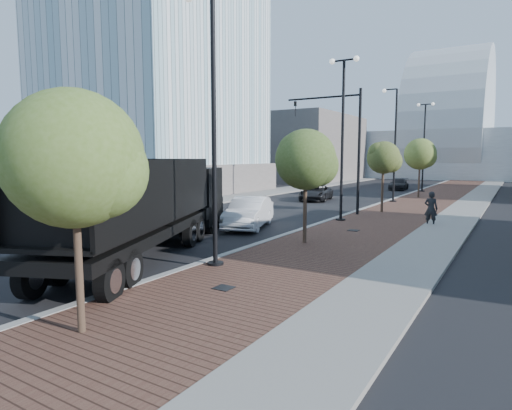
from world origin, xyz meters
The scene contains 23 objects.
sidewalk centered at (3.50, 40.00, 0.06)m, with size 7.00×140.00×0.12m, color #4C2D23.
concrete_strip centered at (6.20, 40.00, 0.07)m, with size 2.40×140.00×0.13m, color slate.
curb centered at (0.00, 40.00, 0.07)m, with size 0.30×140.00×0.14m, color gray.
west_sidewalk centered at (-13.00, 40.00, 0.06)m, with size 4.00×140.00×0.12m, color slate.
dump_truck centered at (-3.60, 12.17, 1.56)m, with size 7.88×13.65×3.70m.
white_sedan centered at (-2.89, 17.58, 0.81)m, with size 1.72×4.94×1.63m, color white.
dark_car_mid centered at (-5.60, 32.57, 0.66)m, with size 2.21×4.79×1.33m, color black.
dark_car_far centered at (-2.33, 48.30, 0.63)m, with size 1.78×4.37×1.27m, color black.
pedestrian centered at (5.29, 23.24, 0.95)m, with size 0.70×0.46×1.91m, color black.
streetlight_1 centered at (0.49, 10.00, 4.34)m, with size 1.44×0.56×9.21m.
streetlight_2 centered at (0.60, 22.00, 4.82)m, with size 1.72×0.56×9.28m.
streetlight_3 centered at (0.49, 34.00, 4.34)m, with size 1.44×0.56×9.21m.
streetlight_4 centered at (0.60, 46.00, 4.82)m, with size 1.72×0.56×9.28m.
traffic_mast centered at (-0.30, 25.00, 4.98)m, with size 5.09×0.20×8.00m.
tree_0 centered at (1.65, 4.02, 3.74)m, with size 2.82×2.82×5.16m.
tree_1 centered at (1.65, 15.02, 3.65)m, with size 2.58×2.57×4.95m.
tree_2 centered at (1.65, 27.02, 3.70)m, with size 2.22×2.14×4.79m.
tree_3 centered at (1.65, 39.02, 3.98)m, with size 2.80×2.80×5.40m.
tower_podium centered at (-24.00, 32.00, 1.50)m, with size 19.00×19.00×3.00m, color #635C59.
convention_center centered at (-2.00, 85.00, 6.00)m, with size 50.00×30.00×50.00m.
commercial_block_nw centered at (-20.00, 60.00, 5.00)m, with size 14.00×20.00×10.00m, color #605956.
utility_cover_1 centered at (2.40, 8.00, 0.13)m, with size 0.50×0.50×0.02m, color black.
utility_cover_2 centered at (2.40, 19.00, 0.13)m, with size 0.50×0.50×0.02m, color black.
Camera 1 is at (9.30, -1.45, 3.81)m, focal length 30.01 mm.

